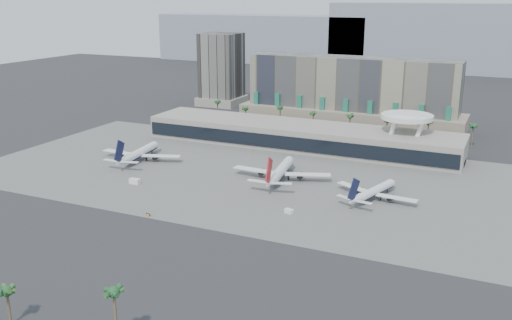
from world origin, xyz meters
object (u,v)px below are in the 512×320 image
at_px(service_vehicle_b, 289,211).
at_px(taxiway_sign, 148,215).
at_px(airliner_right, 374,191).
at_px(airliner_centre, 280,171).
at_px(airliner_left, 139,153).
at_px(service_vehicle_a, 135,181).

height_order(service_vehicle_b, taxiway_sign, service_vehicle_b).
bearing_deg(service_vehicle_b, airliner_right, 67.91).
bearing_deg(taxiway_sign, service_vehicle_b, 42.96).
distance_m(airliner_centre, taxiway_sign, 66.62).
height_order(airliner_left, service_vehicle_a, airliner_left).
relative_size(airliner_centre, service_vehicle_a, 9.68).
relative_size(airliner_left, service_vehicle_a, 9.17).
bearing_deg(airliner_left, service_vehicle_b, -27.69).
relative_size(service_vehicle_a, taxiway_sign, 2.27).
distance_m(airliner_left, taxiway_sign, 75.24).
distance_m(airliner_left, service_vehicle_a, 36.36).
distance_m(airliner_right, taxiway_sign, 89.40).
distance_m(airliner_left, airliner_centre, 74.87).
xyz_separation_m(airliner_centre, taxiway_sign, (-28.52, -60.11, -3.55)).
relative_size(airliner_left, service_vehicle_b, 13.41).
bearing_deg(airliner_right, airliner_left, -166.29).
relative_size(airliner_left, airliner_centre, 0.95).
bearing_deg(airliner_left, taxiway_sign, -59.07).
bearing_deg(airliner_centre, service_vehicle_a, -158.46).
relative_size(airliner_centre, taxiway_sign, 22.01).
height_order(airliner_centre, airliner_right, airliner_centre).
xyz_separation_m(service_vehicle_a, taxiway_sign, (26.86, -28.59, -0.69)).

